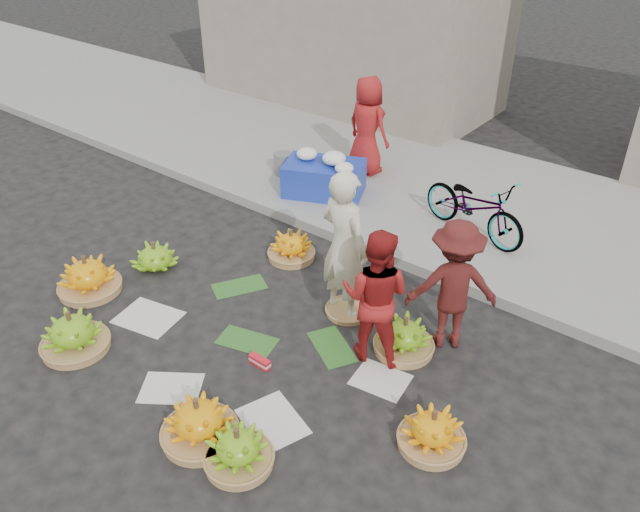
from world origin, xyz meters
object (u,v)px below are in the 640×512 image
Objects in this scene: banana_bunch_0 at (88,276)px; vendor_cream at (344,246)px; banana_bunch_4 at (433,431)px; flower_table at (324,176)px; bicycle at (474,206)px.

banana_bunch_0 is 0.48× the size of vendor_cream.
banana_bunch_4 is at bearing 5.93° from banana_bunch_0.
banana_bunch_0 reaches higher than banana_bunch_4.
banana_bunch_4 is 0.48× the size of flower_table.
banana_bunch_0 is at bearing 155.24° from bicycle.
banana_bunch_0 is at bearing -125.68° from flower_table.
banana_bunch_4 is 0.40× the size of bicycle.
banana_bunch_4 is 2.24m from vendor_cream.
bicycle is (2.36, 0.26, 0.15)m from flower_table.
flower_table reaches higher than banana_bunch_4.
banana_bunch_0 is 4.53m from banana_bunch_4.
banana_bunch_4 is at bearing -145.04° from bicycle.
bicycle is at bearing -90.69° from vendor_cream.
vendor_cream is (-1.80, 1.11, 0.72)m from banana_bunch_4.
banana_bunch_4 is 3.77m from bicycle.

